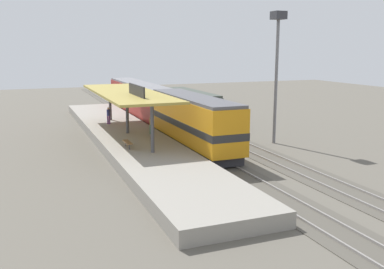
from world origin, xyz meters
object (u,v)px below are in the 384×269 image
Objects in this scene: person_waiting at (108,115)px; freight_car at (190,106)px; light_mast at (277,50)px; platform_bench at (128,142)px; passenger_carriage_single at (139,100)px; locomotive at (193,122)px; person_walking at (151,124)px.

freight_car is at bearing 12.53° from person_waiting.
person_waiting is (-13.07, 10.72, -6.54)m from light_mast.
passenger_carriage_single is (6.00, 19.18, 0.97)m from platform_bench.
light_mast reaches higher than locomotive.
light_mast is 6.84× the size of person_waiting.
passenger_carriage_single reaches higher than person_walking.
locomotive reaches higher than person_walking.
light_mast is (13.80, 0.74, 7.05)m from platform_bench.
locomotive is at bearing 11.09° from platform_bench.
locomotive is 11.57m from person_waiting.
locomotive is 1.23× the size of light_mast.
locomotive is 18.00m from passenger_carriage_single.
locomotive is 8.44× the size of person_walking.
passenger_carriage_single is 7.20m from freight_car.
platform_bench is 15.52m from light_mast.
freight_car is 1.03× the size of light_mast.
platform_bench is at bearing -93.65° from person_waiting.
person_waiting is at bearing -167.47° from freight_car.
platform_bench is at bearing -168.91° from locomotive.
light_mast is at bearing -76.08° from freight_car.
passenger_carriage_single is at bearing 90.00° from locomotive.
platform_bench is 6.21m from locomotive.
person_waiting is 7.30m from person_walking.
light_mast is 6.84× the size of person_walking.
person_waiting is at bearing 117.13° from locomotive.
light_mast reaches higher than person_waiting.
light_mast reaches higher than person_walking.
person_waiting is at bearing 86.35° from platform_bench.
person_walking is (-2.69, 3.45, -0.56)m from locomotive.
light_mast is (7.80, -0.44, 5.99)m from locomotive.
platform_bench is at bearing -176.94° from light_mast.
locomotive is 13.30m from freight_car.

